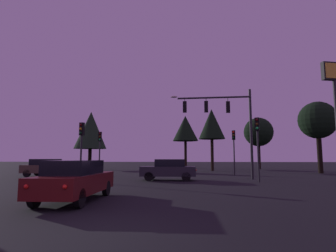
{
  "coord_description": "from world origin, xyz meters",
  "views": [
    {
      "loc": [
        1.93,
        -5.59,
        1.62
      ],
      "look_at": [
        0.34,
        14.37,
        3.94
      ],
      "focal_mm": 29.47,
      "sensor_mm": 36.0,
      "label": 1
    }
  ],
  "objects_px": {
    "car_nearside_lane": "(75,180)",
    "tree_behind_sign": "(185,129)",
    "tree_center_horizon": "(258,132)",
    "tree_lot_edge": "(212,124)",
    "traffic_signal_mast_arm": "(225,116)",
    "traffic_light_corner_left": "(234,143)",
    "tree_left_far": "(91,130)",
    "traffic_light_far_side": "(100,144)",
    "car_crossing_left": "(169,169)",
    "car_crossing_right": "(47,167)",
    "traffic_light_median": "(258,136)",
    "store_sign_illuminated": "(336,95)",
    "traffic_light_corner_right": "(81,139)",
    "tree_right_cluster": "(318,121)"
  },
  "relations": [
    {
      "from": "car_crossing_right",
      "to": "tree_left_far",
      "type": "xyz_separation_m",
      "value": [
        -1.71,
        14.97,
        4.77
      ]
    },
    {
      "from": "traffic_light_corner_right",
      "to": "traffic_light_far_side",
      "type": "height_order",
      "value": "traffic_light_corner_right"
    },
    {
      "from": "traffic_light_corner_left",
      "to": "tree_center_horizon",
      "type": "bearing_deg",
      "value": 68.55
    },
    {
      "from": "traffic_light_corner_right",
      "to": "traffic_light_median",
      "type": "bearing_deg",
      "value": 1.66
    },
    {
      "from": "traffic_signal_mast_arm",
      "to": "traffic_light_corner_left",
      "type": "xyz_separation_m",
      "value": [
        1.43,
        4.95,
        -1.9
      ]
    },
    {
      "from": "traffic_signal_mast_arm",
      "to": "traffic_light_corner_left",
      "type": "height_order",
      "value": "traffic_signal_mast_arm"
    },
    {
      "from": "tree_left_far",
      "to": "tree_right_cluster",
      "type": "height_order",
      "value": "tree_left_far"
    },
    {
      "from": "traffic_light_corner_left",
      "to": "tree_right_cluster",
      "type": "distance_m",
      "value": 10.71
    },
    {
      "from": "tree_behind_sign",
      "to": "traffic_light_median",
      "type": "bearing_deg",
      "value": -78.14
    },
    {
      "from": "traffic_signal_mast_arm",
      "to": "tree_lot_edge",
      "type": "xyz_separation_m",
      "value": [
        0.06,
        13.7,
        1.0
      ]
    },
    {
      "from": "traffic_signal_mast_arm",
      "to": "traffic_light_median",
      "type": "xyz_separation_m",
      "value": [
        1.82,
        -2.71,
        -1.82
      ]
    },
    {
      "from": "traffic_light_corner_right",
      "to": "tree_behind_sign",
      "type": "xyz_separation_m",
      "value": [
        6.84,
        25.47,
        3.4
      ]
    },
    {
      "from": "traffic_signal_mast_arm",
      "to": "car_crossing_left",
      "type": "bearing_deg",
      "value": -161.11
    },
    {
      "from": "traffic_light_median",
      "to": "tree_right_cluster",
      "type": "bearing_deg",
      "value": 51.67
    },
    {
      "from": "traffic_light_median",
      "to": "tree_center_horizon",
      "type": "relative_size",
      "value": 0.57
    },
    {
      "from": "car_crossing_right",
      "to": "tree_behind_sign",
      "type": "height_order",
      "value": "tree_behind_sign"
    },
    {
      "from": "car_crossing_right",
      "to": "tree_center_horizon",
      "type": "height_order",
      "value": "tree_center_horizon"
    },
    {
      "from": "car_crossing_left",
      "to": "tree_center_horizon",
      "type": "height_order",
      "value": "tree_center_horizon"
    },
    {
      "from": "tree_center_horizon",
      "to": "traffic_light_far_side",
      "type": "bearing_deg",
      "value": -137.73
    },
    {
      "from": "car_crossing_left",
      "to": "tree_lot_edge",
      "type": "xyz_separation_m",
      "value": [
        4.37,
        15.18,
        5.11
      ]
    },
    {
      "from": "traffic_light_corner_left",
      "to": "car_crossing_right",
      "type": "distance_m",
      "value": 17.14
    },
    {
      "from": "car_nearside_lane",
      "to": "tree_behind_sign",
      "type": "relative_size",
      "value": 0.56
    },
    {
      "from": "traffic_light_corner_left",
      "to": "car_nearside_lane",
      "type": "distance_m",
      "value": 18.56
    },
    {
      "from": "car_crossing_left",
      "to": "car_crossing_right",
      "type": "relative_size",
      "value": 0.99
    },
    {
      "from": "car_nearside_lane",
      "to": "tree_right_cluster",
      "type": "relative_size",
      "value": 0.61
    },
    {
      "from": "car_crossing_left",
      "to": "traffic_light_far_side",
      "type": "bearing_deg",
      "value": 143.74
    },
    {
      "from": "traffic_light_far_side",
      "to": "car_crossing_left",
      "type": "xyz_separation_m",
      "value": [
        6.87,
        -5.04,
        -2.09
      ]
    },
    {
      "from": "traffic_signal_mast_arm",
      "to": "store_sign_illuminated",
      "type": "xyz_separation_m",
      "value": [
        5.1,
        -6.5,
        0.08
      ]
    },
    {
      "from": "traffic_light_corner_right",
      "to": "tree_behind_sign",
      "type": "distance_m",
      "value": 26.59
    },
    {
      "from": "tree_right_cluster",
      "to": "traffic_signal_mast_arm",
      "type": "bearing_deg",
      "value": -141.0
    },
    {
      "from": "traffic_signal_mast_arm",
      "to": "tree_behind_sign",
      "type": "xyz_separation_m",
      "value": [
        -3.45,
        22.41,
        1.4
      ]
    },
    {
      "from": "traffic_light_far_side",
      "to": "car_crossing_left",
      "type": "bearing_deg",
      "value": -36.26
    },
    {
      "from": "tree_center_horizon",
      "to": "tree_lot_edge",
      "type": "bearing_deg",
      "value": -137.4
    },
    {
      "from": "car_crossing_left",
      "to": "traffic_light_corner_left",
      "type": "bearing_deg",
      "value": 48.24
    },
    {
      "from": "store_sign_illuminated",
      "to": "tree_behind_sign",
      "type": "xyz_separation_m",
      "value": [
        -8.56,
        28.91,
        1.32
      ]
    },
    {
      "from": "traffic_light_corner_left",
      "to": "tree_left_far",
      "type": "distance_m",
      "value": 21.94
    },
    {
      "from": "traffic_signal_mast_arm",
      "to": "tree_right_cluster",
      "type": "bearing_deg",
      "value": 39.0
    },
    {
      "from": "traffic_signal_mast_arm",
      "to": "tree_behind_sign",
      "type": "height_order",
      "value": "tree_behind_sign"
    },
    {
      "from": "traffic_light_corner_left",
      "to": "store_sign_illuminated",
      "type": "height_order",
      "value": "store_sign_illuminated"
    },
    {
      "from": "tree_left_far",
      "to": "tree_center_horizon",
      "type": "height_order",
      "value": "tree_left_far"
    },
    {
      "from": "traffic_light_corner_left",
      "to": "car_nearside_lane",
      "type": "bearing_deg",
      "value": -117.5
    },
    {
      "from": "traffic_light_far_side",
      "to": "tree_center_horizon",
      "type": "relative_size",
      "value": 0.53
    },
    {
      "from": "tree_lot_edge",
      "to": "car_nearside_lane",
      "type": "bearing_deg",
      "value": -105.88
    },
    {
      "from": "traffic_light_median",
      "to": "tree_lot_edge",
      "type": "xyz_separation_m",
      "value": [
        -1.76,
        16.41,
        2.83
      ]
    },
    {
      "from": "traffic_light_corner_left",
      "to": "car_crossing_right",
      "type": "relative_size",
      "value": 1.03
    },
    {
      "from": "traffic_signal_mast_arm",
      "to": "car_nearside_lane",
      "type": "distance_m",
      "value": 14.03
    },
    {
      "from": "traffic_light_far_side",
      "to": "tree_behind_sign",
      "type": "xyz_separation_m",
      "value": [
        7.73,
        18.85,
        3.41
      ]
    },
    {
      "from": "traffic_signal_mast_arm",
      "to": "car_nearside_lane",
      "type": "bearing_deg",
      "value": -121.86
    },
    {
      "from": "car_crossing_left",
      "to": "tree_center_horizon",
      "type": "bearing_deg",
      "value": 61.7
    },
    {
      "from": "tree_behind_sign",
      "to": "tree_left_far",
      "type": "xyz_separation_m",
      "value": [
        -13.5,
        -5.75,
        -0.74
      ]
    }
  ]
}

